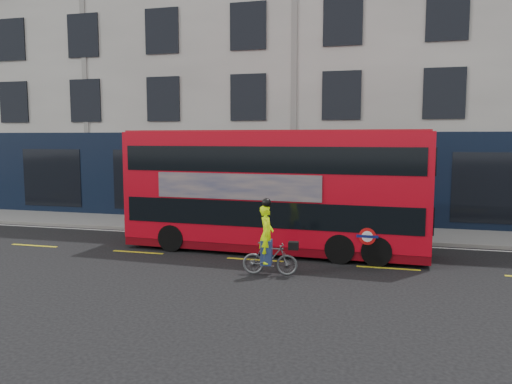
% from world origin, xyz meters
% --- Properties ---
extents(ground, '(120.00, 120.00, 0.00)m').
position_xyz_m(ground, '(0.00, 0.00, 0.00)').
color(ground, black).
rests_on(ground, ground).
extents(pavement, '(60.00, 3.00, 0.12)m').
position_xyz_m(pavement, '(0.00, 6.50, 0.06)').
color(pavement, slate).
rests_on(pavement, ground).
extents(kerb, '(60.00, 0.12, 0.13)m').
position_xyz_m(kerb, '(0.00, 5.00, 0.07)').
color(kerb, slate).
rests_on(kerb, ground).
extents(building_terrace, '(50.00, 10.07, 15.00)m').
position_xyz_m(building_terrace, '(0.00, 12.94, 7.49)').
color(building_terrace, beige).
rests_on(building_terrace, ground).
extents(road_edge_line, '(58.00, 0.10, 0.01)m').
position_xyz_m(road_edge_line, '(0.00, 4.70, 0.00)').
color(road_edge_line, silver).
rests_on(road_edge_line, ground).
extents(lane_dashes, '(58.00, 0.12, 0.01)m').
position_xyz_m(lane_dashes, '(0.00, 1.50, 0.00)').
color(lane_dashes, gold).
rests_on(lane_dashes, ground).
extents(bus, '(10.04, 2.68, 4.01)m').
position_xyz_m(bus, '(0.33, 2.83, 2.06)').
color(bus, '#B70715').
rests_on(bus, ground).
extents(cyclist, '(1.57, 0.61, 2.14)m').
position_xyz_m(cyclist, '(0.80, -0.05, 0.73)').
color(cyclist, '#4E5254').
rests_on(cyclist, ground).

